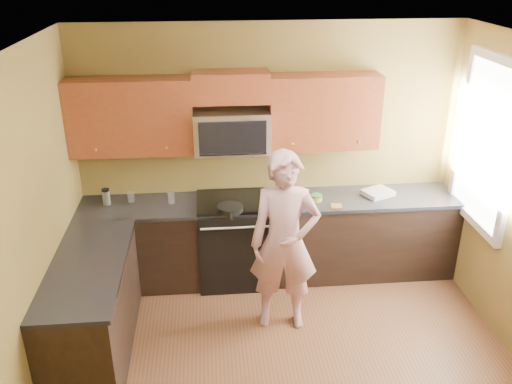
{
  "coord_description": "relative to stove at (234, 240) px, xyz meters",
  "views": [
    {
      "loc": [
        -0.64,
        -3.36,
        3.31
      ],
      "look_at": [
        -0.2,
        1.3,
        1.2
      ],
      "focal_mm": 37.57,
      "sensor_mm": 36.0,
      "label": 1
    }
  ],
  "objects": [
    {
      "name": "ceiling",
      "position": [
        0.4,
        -1.68,
        2.23
      ],
      "size": [
        4.0,
        4.0,
        0.0
      ],
      "primitive_type": "plane",
      "rotation": [
        3.14,
        0.0,
        0.0
      ],
      "color": "white",
      "rests_on": "ground"
    },
    {
      "name": "wall_back",
      "position": [
        0.4,
        0.32,
        0.88
      ],
      "size": [
        4.0,
        0.0,
        4.0
      ],
      "primitive_type": "plane",
      "rotation": [
        1.57,
        0.0,
        0.0
      ],
      "color": "brown",
      "rests_on": "ground"
    },
    {
      "name": "wall_left",
      "position": [
        -1.6,
        -1.68,
        0.88
      ],
      "size": [
        0.0,
        4.0,
        4.0
      ],
      "primitive_type": "plane",
      "rotation": [
        1.57,
        0.0,
        1.57
      ],
      "color": "brown",
      "rests_on": "ground"
    },
    {
      "name": "cabinet_back_run",
      "position": [
        0.4,
        0.02,
        -0.03
      ],
      "size": [
        4.0,
        0.6,
        0.88
      ],
      "primitive_type": "cube",
      "color": "black",
      "rests_on": "floor"
    },
    {
      "name": "cabinet_left_run",
      "position": [
        -1.3,
        -1.08,
        -0.03
      ],
      "size": [
        0.6,
        1.6,
        0.88
      ],
      "primitive_type": "cube",
      "color": "black",
      "rests_on": "floor"
    },
    {
      "name": "countertop_back",
      "position": [
        0.4,
        0.01,
        0.43
      ],
      "size": [
        4.0,
        0.62,
        0.04
      ],
      "primitive_type": "cube",
      "color": "black",
      "rests_on": "cabinet_back_run"
    },
    {
      "name": "countertop_left",
      "position": [
        -1.29,
        -1.08,
        0.43
      ],
      "size": [
        0.62,
        1.6,
        0.04
      ],
      "primitive_type": "cube",
      "color": "black",
      "rests_on": "cabinet_left_run"
    },
    {
      "name": "stove",
      "position": [
        0.0,
        0.0,
        0.0
      ],
      "size": [
        0.76,
        0.65,
        0.95
      ],
      "primitive_type": null,
      "color": "black",
      "rests_on": "floor"
    },
    {
      "name": "microwave",
      "position": [
        0.0,
        0.12,
        0.97
      ],
      "size": [
        0.76,
        0.4,
        0.42
      ],
      "primitive_type": null,
      "color": "silver",
      "rests_on": "wall_back"
    },
    {
      "name": "upper_cab_left",
      "position": [
        -0.99,
        0.16,
        0.97
      ],
      "size": [
        1.22,
        0.33,
        0.75
      ],
      "primitive_type": null,
      "color": "brown",
      "rests_on": "wall_back"
    },
    {
      "name": "upper_cab_right",
      "position": [
        0.94,
        0.16,
        0.97
      ],
      "size": [
        1.12,
        0.33,
        0.75
      ],
      "primitive_type": null,
      "color": "brown",
      "rests_on": "wall_back"
    },
    {
      "name": "upper_cab_over_mw",
      "position": [
        0.0,
        0.16,
        1.62
      ],
      "size": [
        0.76,
        0.33,
        0.3
      ],
      "primitive_type": "cube",
      "color": "brown",
      "rests_on": "wall_back"
    },
    {
      "name": "window",
      "position": [
        2.38,
        -0.48,
        1.17
      ],
      "size": [
        0.06,
        1.06,
        1.66
      ],
      "primitive_type": null,
      "color": "white",
      "rests_on": "wall_right"
    },
    {
      "name": "woman",
      "position": [
        0.42,
        -0.81,
        0.4
      ],
      "size": [
        0.68,
        0.49,
        1.75
      ],
      "primitive_type": "imported",
      "rotation": [
        0.0,
        0.0,
        -0.11
      ],
      "color": "#D76B80",
      "rests_on": "floor"
    },
    {
      "name": "frying_pan",
      "position": [
        -0.05,
        -0.26,
        0.47
      ],
      "size": [
        0.26,
        0.45,
        0.06
      ],
      "primitive_type": null,
      "rotation": [
        0.0,
        0.0,
        0.01
      ],
      "color": "black",
      "rests_on": "stove"
    },
    {
      "name": "butter_tub",
      "position": [
        0.87,
        -0.04,
        0.45
      ],
      "size": [
        0.15,
        0.15,
        0.09
      ],
      "primitive_type": null,
      "rotation": [
        0.0,
        0.0,
        -0.38
      ],
      "color": "gold",
      "rests_on": "countertop_back"
    },
    {
      "name": "toast_slice",
      "position": [
        1.04,
        -0.2,
        0.45
      ],
      "size": [
        0.13,
        0.13,
        0.01
      ],
      "primitive_type": "cube",
      "rotation": [
        0.0,
        0.0,
        -0.16
      ],
      "color": "#B27F47",
      "rests_on": "countertop_back"
    },
    {
      "name": "napkin_a",
      "position": [
        0.46,
        -0.06,
        0.48
      ],
      "size": [
        0.14,
        0.15,
        0.06
      ],
      "primitive_type": "ellipsoid",
      "rotation": [
        0.0,
        0.0,
        0.27
      ],
      "color": "silver",
      "rests_on": "countertop_back"
    },
    {
      "name": "napkin_b",
      "position": [
        0.71,
        -0.04,
        0.48
      ],
      "size": [
        0.15,
        0.16,
        0.07
      ],
      "primitive_type": "ellipsoid",
      "rotation": [
        0.0,
        0.0,
        -0.3
      ],
      "color": "silver",
      "rests_on": "countertop_back"
    },
    {
      "name": "dish_towel",
      "position": [
        1.55,
        0.05,
        0.47
      ],
      "size": [
        0.37,
        0.34,
        0.05
      ],
      "primitive_type": "cube",
      "rotation": [
        0.0,
        0.0,
        0.42
      ],
      "color": "silver",
      "rests_on": "countertop_back"
    },
    {
      "name": "travel_mug",
      "position": [
        -1.3,
        0.08,
        0.45
      ],
      "size": [
        0.1,
        0.1,
        0.17
      ],
      "primitive_type": null,
      "rotation": [
        0.0,
        0.0,
        -0.22
      ],
      "color": "silver",
      "rests_on": "countertop_back"
    },
    {
      "name": "glass_a",
      "position": [
        -0.64,
        0.05,
        0.51
      ],
      "size": [
        0.08,
        0.08,
        0.12
      ],
      "primitive_type": "cylinder",
      "rotation": [
        0.0,
        0.0,
        -0.16
      ],
      "color": "silver",
      "rests_on": "countertop_back"
    },
    {
      "name": "glass_b",
      "position": [
        -1.06,
        0.12,
        0.51
      ],
      "size": [
        0.08,
        0.08,
        0.12
      ],
      "primitive_type": "cylinder",
      "rotation": [
        0.0,
        0.0,
        0.21
      ],
      "color": "silver",
      "rests_on": "countertop_back"
    }
  ]
}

